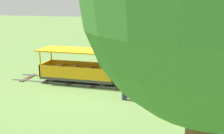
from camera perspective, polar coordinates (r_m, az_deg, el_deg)
The scene contains 6 objects.
ground_plane at distance 7.34m, azimuth -0.07°, elevation -4.15°, with size 60.00×60.00×0.00m, color #608442.
track at distance 7.36m, azimuth -0.85°, elevation -3.96°, with size 0.79×6.05×0.04m.
locomotive at distance 7.04m, azimuth 7.21°, elevation -1.00°, with size 0.75×1.45×1.06m.
passenger_car at distance 7.52m, azimuth -7.50°, elevation -0.46°, with size 0.85×2.35×0.97m.
conductor_person at distance 6.11m, azimuth 3.09°, elevation 1.23°, with size 0.30×0.30×1.62m.
park_bench at distance 9.94m, azimuth 5.47°, elevation 3.34°, with size 1.36×0.86×0.82m.
Camera 1 is at (6.72, 1.71, 2.40)m, focal length 40.06 mm.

